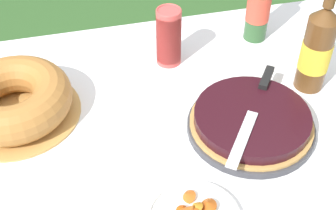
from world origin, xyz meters
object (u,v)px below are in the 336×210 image
object	(u,v)px
berry_tart	(251,122)
serving_knife	(256,104)
bundt_cake	(13,100)
cider_bottle_amber	(317,49)
cider_bottle_green	(260,0)
cup_stack	(169,37)

from	to	relation	value
berry_tart	serving_knife	world-z (taller)	serving_knife
serving_knife	bundt_cake	distance (m)	0.62
berry_tart	cider_bottle_amber	distance (m)	0.27
cider_bottle_green	cider_bottle_amber	size ratio (longest dim) A/B	1.04
serving_knife	cup_stack	distance (m)	0.34
cup_stack	cider_bottle_amber	distance (m)	0.41
berry_tart	cider_bottle_green	size ratio (longest dim) A/B	0.93
berry_tart	serving_knife	bearing A→B (deg)	53.75
bundt_cake	cup_stack	bearing A→B (deg)	16.00
cider_bottle_amber	cup_stack	bearing A→B (deg)	150.18
serving_knife	cider_bottle_green	size ratio (longest dim) A/B	0.92
berry_tart	bundt_cake	distance (m)	0.61
bundt_cake	cup_stack	size ratio (longest dim) A/B	1.89
berry_tart	cider_bottle_amber	bearing A→B (deg)	29.63
berry_tart	serving_knife	size ratio (longest dim) A/B	1.01
serving_knife	cup_stack	xyz separation A→B (m)	(-0.15, 0.30, 0.02)
berry_tart	bundt_cake	size ratio (longest dim) A/B	0.96
serving_knife	cup_stack	world-z (taller)	cup_stack
cup_stack	cider_bottle_amber	world-z (taller)	cider_bottle_amber
berry_tart	cup_stack	distance (m)	0.36
cider_bottle_green	berry_tart	bearing A→B (deg)	-113.17
bundt_cake	cup_stack	xyz separation A→B (m)	(0.44, 0.13, 0.04)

